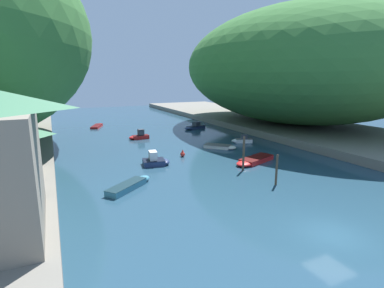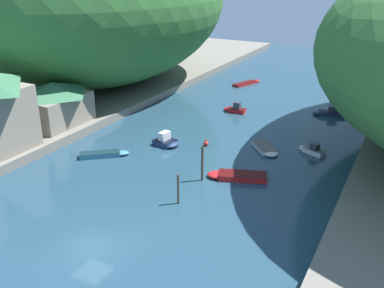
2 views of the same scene
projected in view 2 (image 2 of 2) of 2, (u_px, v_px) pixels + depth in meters
name	position (u px, v px, depth m)	size (l,w,h in m)	color
water_surface	(239.00, 127.00, 57.40)	(130.00, 130.00, 0.00)	#234256
left_bank	(85.00, 96.00, 68.86)	(22.00, 120.00, 1.12)	slate
boathouse_shed	(54.00, 103.00, 54.19)	(6.86, 8.76, 5.44)	gray
boat_small_dinghy	(235.00, 109.00, 62.91)	(3.35, 1.43, 1.58)	red
boat_yellow_tender	(248.00, 83.00, 78.14)	(3.59, 6.62, 0.38)	red
boat_open_rowboat	(311.00, 150.00, 49.17)	(3.35, 2.16, 1.28)	white
boat_mid_channel	(235.00, 176.00, 43.34)	(6.29, 3.83, 0.57)	red
boat_moored_right	(266.00, 149.00, 49.77)	(4.35, 4.51, 0.48)	silver
boat_navy_launch	(106.00, 154.00, 48.34)	(5.10, 4.46, 0.56)	teal
boat_red_skiff	(329.00, 112.00, 61.59)	(4.83, 2.81, 1.40)	navy
boat_far_upstream	(167.00, 142.00, 51.23)	(3.33, 2.49, 1.64)	navy
mooring_post_nearest	(178.00, 189.00, 38.29)	(0.21, 0.21, 2.97)	#4C3D2D
mooring_post_second	(202.00, 163.00, 42.34)	(0.24, 0.24, 3.75)	#4C3D2D
channel_buoy_near	(206.00, 143.00, 51.12)	(0.61, 0.61, 0.91)	red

